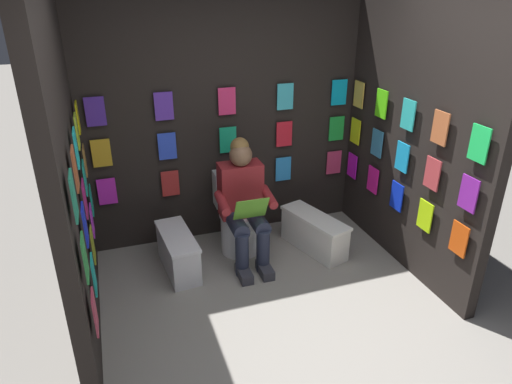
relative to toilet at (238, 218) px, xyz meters
name	(u,v)px	position (x,y,z in m)	size (l,w,h in m)	color
ground_plane	(306,362)	(-0.01, 1.66, -0.33)	(30.00, 30.00, 0.00)	gray
display_wall_back	(225,119)	(-0.01, -0.40, 0.90)	(2.85, 0.14, 2.46)	black
display_wall_left	(413,136)	(-1.43, 0.65, 0.90)	(0.14, 2.02, 2.46)	black
display_wall_right	(68,176)	(1.42, 0.65, 0.90)	(0.14, 2.02, 2.46)	black
toilet	(238,218)	(0.00, 0.00, 0.00)	(0.41, 0.56, 0.77)	white
person_reading	(244,203)	(0.00, 0.23, 0.27)	(0.53, 0.69, 1.19)	maroon
comic_longbox_near	(178,252)	(0.64, 0.22, -0.14)	(0.32, 0.72, 0.38)	silver
comic_longbox_far	(314,233)	(-0.71, 0.29, -0.14)	(0.47, 0.81, 0.37)	white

